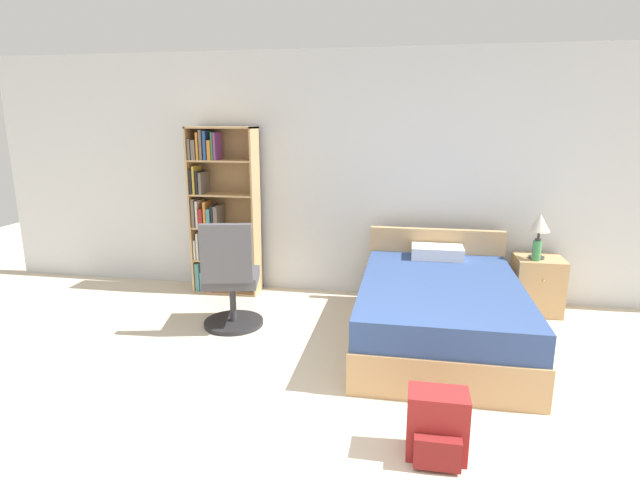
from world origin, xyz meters
TOP-DOWN VIEW (x-y plane):
  - wall_back at (0.00, 3.23)m, footprint 9.00×0.06m
  - bookshelf at (-1.80, 2.98)m, footprint 0.73×0.30m
  - bed at (0.56, 2.09)m, footprint 1.35×2.03m
  - office_chair at (-1.30, 1.98)m, footprint 0.57×0.65m
  - nightstand at (1.55, 2.93)m, footprint 0.45×0.43m
  - table_lamp at (1.51, 2.91)m, footprint 0.20×0.20m
  - water_bottle at (1.49, 2.83)m, footprint 0.08×0.08m
  - backpack_red at (0.47, 0.47)m, footprint 0.34×0.28m

SIDE VIEW (x-z plane):
  - backpack_red at x=0.47m, z-range -0.01..0.39m
  - nightstand at x=1.55m, z-range 0.00..0.56m
  - bed at x=0.56m, z-range -0.12..0.68m
  - office_chair at x=-1.30m, z-range -0.05..0.97m
  - water_bottle at x=1.49m, z-range 0.56..0.77m
  - table_lamp at x=1.51m, z-range 0.67..1.12m
  - bookshelf at x=-1.80m, z-range 0.01..1.82m
  - wall_back at x=0.00m, z-range 0.00..2.60m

